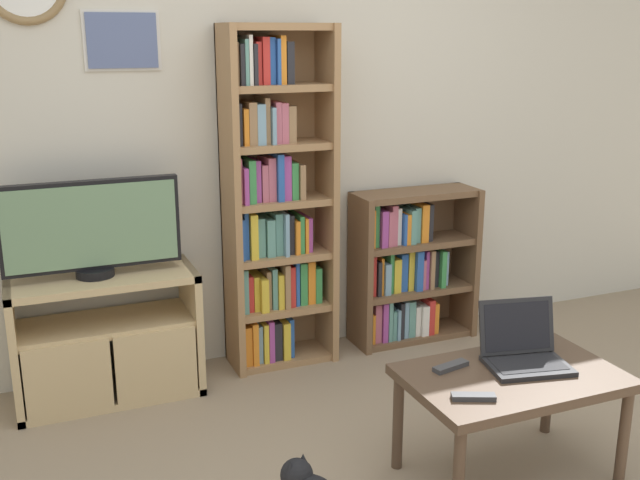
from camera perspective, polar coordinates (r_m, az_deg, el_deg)
name	(u,v)px	position (r m, az deg, el deg)	size (l,w,h in m)	color
wall_back	(269,119)	(4.03, -3.88, 9.20)	(6.76, 0.09, 2.60)	beige
tv_stand	(107,337)	(3.82, -15.93, -7.12)	(0.88, 0.40, 0.63)	tan
television	(91,228)	(3.65, -17.02, 0.87)	(0.82, 0.18, 0.46)	black
bookshelf_tall	(273,207)	(3.93, -3.59, 2.54)	(0.56, 0.28, 1.79)	#9E754C
bookshelf_short	(406,268)	(4.36, 6.55, -2.17)	(0.73, 0.27, 0.88)	brown
coffee_table	(512,386)	(3.10, 14.40, -10.71)	(0.84, 0.54, 0.46)	#4C3828
laptop	(523,349)	(3.15, 15.20, -8.02)	(0.37, 0.32, 0.24)	#232326
remote_near_laptop	(473,397)	(2.84, 11.61, -11.63)	(0.16, 0.10, 0.02)	#38383A
remote_far_from_laptop	(451,366)	(3.06, 9.94, -9.46)	(0.17, 0.08, 0.02)	#38383A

